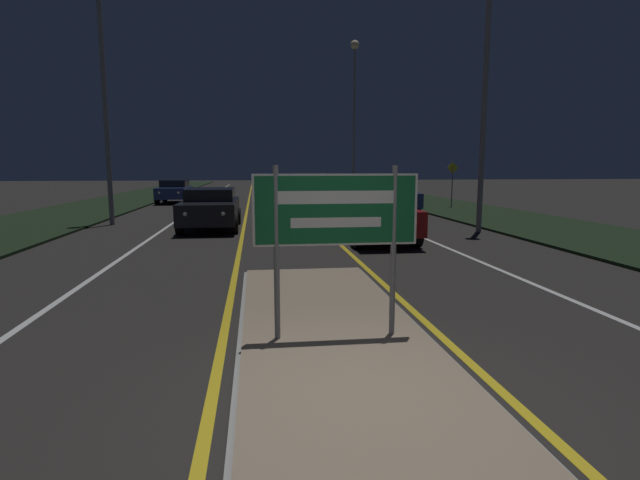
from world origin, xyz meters
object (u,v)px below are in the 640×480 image
(streetlight_left_near, at_px, (102,62))
(car_receding_2, at_px, (304,187))
(car_receding_3, at_px, (327,182))
(car_receding_0, at_px, (377,215))
(car_receding_1, at_px, (390,196))
(car_approaching_1, at_px, (175,191))
(car_approaching_0, at_px, (211,207))
(streetlight_right_near, at_px, (487,39))
(warning_sign, at_px, (452,180))
(highway_sign, at_px, (336,218))
(streetlight_right_far, at_px, (354,91))

(streetlight_left_near, bearing_deg, car_receding_2, 60.64)
(car_receding_3, bearing_deg, car_receding_0, -95.52)
(car_receding_1, xyz_separation_m, car_approaching_1, (-11.37, 8.00, -0.06))
(car_approaching_0, xyz_separation_m, car_approaching_1, (-3.32, 13.40, -0.01))
(car_receding_2, xyz_separation_m, car_receding_3, (3.24, 11.23, 0.06))
(car_approaching_0, bearing_deg, car_receding_2, 73.95)
(car_receding_0, bearing_deg, car_approaching_0, 143.69)
(streetlight_right_near, bearing_deg, car_receding_0, -157.18)
(car_receding_2, bearing_deg, car_receding_0, -89.70)
(warning_sign, bearing_deg, highway_sign, -115.69)
(car_receding_0, distance_m, car_approaching_1, 19.13)
(car_receding_0, xyz_separation_m, car_receding_1, (2.93, 9.17, 0.02))
(streetlight_right_near, bearing_deg, car_approaching_0, 167.01)
(streetlight_right_far, xyz_separation_m, car_receding_0, (-3.70, -22.28, -6.85))
(car_receding_1, relative_size, car_approaching_0, 0.97)
(car_approaching_1, bearing_deg, car_approaching_0, -76.09)
(streetlight_right_near, xyz_separation_m, warning_sign, (2.83, 9.40, -4.76))
(streetlight_left_near, height_order, streetlight_right_far, streetlight_right_far)
(highway_sign, bearing_deg, car_receding_3, 82.04)
(car_receding_0, xyz_separation_m, car_receding_3, (3.13, 32.41, 0.02))
(car_approaching_0, bearing_deg, highway_sign, -78.19)
(streetlight_left_near, distance_m, car_approaching_0, 6.69)
(streetlight_left_near, distance_m, car_receding_1, 13.50)
(streetlight_left_near, bearing_deg, streetlight_right_far, 53.06)
(streetlight_left_near, distance_m, warning_sign, 17.33)
(car_receding_2, bearing_deg, streetlight_right_far, 16.11)
(car_receding_0, bearing_deg, streetlight_right_far, 80.57)
(streetlight_right_near, xyz_separation_m, car_receding_1, (-1.03, 7.50, -5.44))
(streetlight_right_near, height_order, car_receding_0, streetlight_right_near)
(streetlight_right_near, bearing_deg, highway_sign, -122.99)
(streetlight_left_near, bearing_deg, highway_sign, -65.20)
(streetlight_left_near, height_order, car_receding_3, streetlight_left_near)
(highway_sign, xyz_separation_m, car_receding_3, (5.71, 40.82, -0.76))
(streetlight_left_near, xyz_separation_m, streetlight_right_near, (12.93, -3.76, 0.28))
(car_receding_1, bearing_deg, car_approaching_0, -146.10)
(streetlight_right_far, xyz_separation_m, car_approaching_0, (-8.82, -18.52, -6.88))
(streetlight_right_near, bearing_deg, car_receding_3, 91.55)
(highway_sign, bearing_deg, streetlight_right_near, 57.01)
(car_receding_3, bearing_deg, warning_sign, -80.28)
(highway_sign, xyz_separation_m, car_approaching_0, (-2.55, 12.17, -0.82))
(streetlight_right_near, relative_size, car_receding_0, 2.47)
(car_receding_1, bearing_deg, car_approaching_1, 144.88)
(car_receding_0, height_order, car_approaching_1, car_receding_0)
(car_receding_2, relative_size, warning_sign, 2.01)
(car_receding_2, height_order, car_receding_3, car_receding_3)
(car_approaching_1, bearing_deg, car_receding_1, -35.12)
(car_receding_2, bearing_deg, warning_sign, -55.71)
(car_receding_1, height_order, car_receding_3, car_receding_1)
(car_receding_3, xyz_separation_m, warning_sign, (3.66, -21.35, 0.69))
(car_receding_1, bearing_deg, highway_sign, -107.39)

